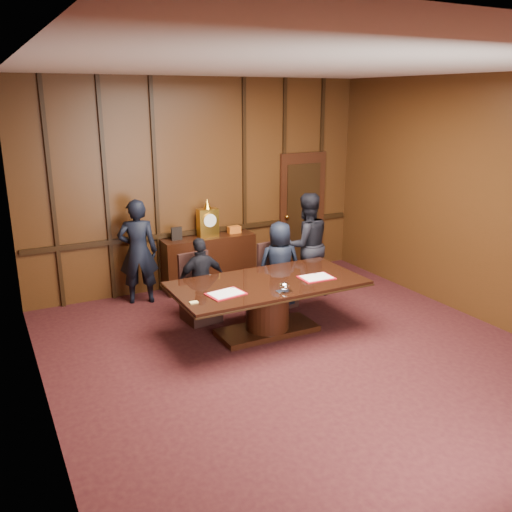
{
  "coord_description": "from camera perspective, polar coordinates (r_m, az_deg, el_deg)",
  "views": [
    {
      "loc": [
        -3.39,
        -5.02,
        3.19
      ],
      "look_at": [
        -0.05,
        1.4,
        1.05
      ],
      "focal_mm": 38.0,
      "sensor_mm": 36.0,
      "label": 1
    }
  ],
  "objects": [
    {
      "name": "room",
      "position": [
        6.37,
        6.18,
        3.09
      ],
      "size": [
        7.0,
        7.04,
        3.5
      ],
      "color": "black",
      "rests_on": "ground"
    },
    {
      "name": "chair_right",
      "position": [
        8.56,
        2.19,
        -3.3
      ],
      "size": [
        0.54,
        0.54,
        0.99
      ],
      "rotation": [
        0.0,
        0.0,
        0.13
      ],
      "color": "black",
      "rests_on": "ground"
    },
    {
      "name": "conference_table",
      "position": [
        7.47,
        1.21,
        -4.52
      ],
      "size": [
        2.62,
        1.32,
        0.76
      ],
      "color": "black",
      "rests_on": "ground"
    },
    {
      "name": "notepad",
      "position": [
        6.68,
        -6.56,
        -4.87
      ],
      "size": [
        0.1,
        0.08,
        0.01
      ],
      "primitive_type": "cube",
      "rotation": [
        0.0,
        0.0,
        -0.05
      ],
      "color": "#F1D075",
      "rests_on": "conference_table"
    },
    {
      "name": "witness_left",
      "position": [
        8.71,
        -12.31,
        0.45
      ],
      "size": [
        0.7,
        0.56,
        1.68
      ],
      "primitive_type": "imported",
      "rotation": [
        0.0,
        0.0,
        2.84
      ],
      "color": "black",
      "rests_on": "ground"
    },
    {
      "name": "sideboard",
      "position": [
        9.34,
        -5.0,
        -0.41
      ],
      "size": [
        1.6,
        0.45,
        1.54
      ],
      "color": "black",
      "rests_on": "ground"
    },
    {
      "name": "inkstand",
      "position": [
        7.0,
        3.0,
        -3.36
      ],
      "size": [
        0.2,
        0.14,
        0.12
      ],
      "color": "white",
      "rests_on": "conference_table"
    },
    {
      "name": "chair_left",
      "position": [
        8.04,
        -5.92,
        -4.73
      ],
      "size": [
        0.53,
        0.53,
        0.99
      ],
      "rotation": [
        0.0,
        0.0,
        0.1
      ],
      "color": "black",
      "rests_on": "ground"
    },
    {
      "name": "folder_right",
      "position": [
        7.58,
        6.37,
        -2.25
      ],
      "size": [
        0.47,
        0.35,
        0.02
      ],
      "rotation": [
        0.0,
        0.0,
        -0.04
      ],
      "color": "#AB0F1C",
      "rests_on": "conference_table"
    },
    {
      "name": "folder_left",
      "position": [
        6.93,
        -3.18,
        -3.98
      ],
      "size": [
        0.5,
        0.4,
        0.02
      ],
      "rotation": [
        0.0,
        0.0,
        0.15
      ],
      "color": "#AB0F1C",
      "rests_on": "conference_table"
    },
    {
      "name": "signatory_left",
      "position": [
        7.85,
        -5.76,
        -2.59
      ],
      "size": [
        0.75,
        0.32,
        1.27
      ],
      "primitive_type": "imported",
      "rotation": [
        0.0,
        0.0,
        3.16
      ],
      "color": "black",
      "rests_on": "ground"
    },
    {
      "name": "witness_right",
      "position": [
        8.88,
        5.29,
        1.18
      ],
      "size": [
        0.89,
        0.73,
        1.71
      ],
      "primitive_type": "imported",
      "rotation": [
        0.0,
        0.0,
        3.04
      ],
      "color": "black",
      "rests_on": "ground"
    },
    {
      "name": "signatory_right",
      "position": [
        8.38,
        2.5,
        -0.95
      ],
      "size": [
        0.76,
        0.6,
        1.36
      ],
      "primitive_type": "imported",
      "rotation": [
        0.0,
        0.0,
        2.87
      ],
      "color": "black",
      "rests_on": "ground"
    }
  ]
}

